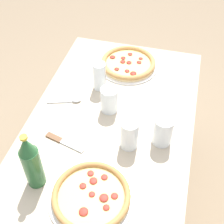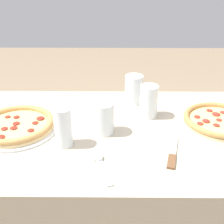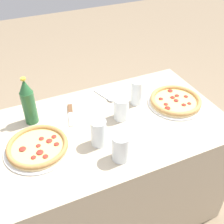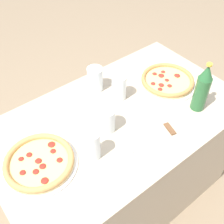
# 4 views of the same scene
# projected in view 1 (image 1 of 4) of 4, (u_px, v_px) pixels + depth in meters

# --- Properties ---
(ground_plane) EXTENTS (8.00, 8.00, 0.00)m
(ground_plane) POSITION_uv_depth(u_px,v_px,m) (110.00, 203.00, 1.92)
(ground_plane) COLOR #847056
(table) EXTENTS (1.26, 0.73, 0.73)m
(table) POSITION_uv_depth(u_px,v_px,m) (110.00, 170.00, 1.65)
(table) COLOR #B7A88E
(table) RESTS_ON ground_plane
(pizza_salami) EXTENTS (0.32, 0.32, 0.04)m
(pizza_salami) POSITION_uv_depth(u_px,v_px,m) (128.00, 63.00, 1.67)
(pizza_salami) COLOR silver
(pizza_salami) RESTS_ON table
(pizza_margherita) EXTENTS (0.32, 0.32, 0.04)m
(pizza_margherita) POSITION_uv_depth(u_px,v_px,m) (91.00, 196.00, 1.12)
(pizza_margherita) COLOR silver
(pizza_margherita) RESTS_ON table
(glass_mango_juice) EXTENTS (0.06, 0.06, 0.14)m
(glass_mango_juice) POSITION_uv_depth(u_px,v_px,m) (100.00, 77.00, 1.52)
(glass_mango_juice) COLOR white
(glass_mango_juice) RESTS_ON table
(glass_cola) EXTENTS (0.08, 0.08, 0.13)m
(glass_cola) POSITION_uv_depth(u_px,v_px,m) (163.00, 132.00, 1.28)
(glass_cola) COLOR white
(glass_cola) RESTS_ON table
(glass_iced_tea) EXTENTS (0.08, 0.08, 0.12)m
(glass_iced_tea) POSITION_uv_depth(u_px,v_px,m) (109.00, 101.00, 1.41)
(glass_iced_tea) COLOR white
(glass_iced_tea) RESTS_ON table
(glass_water) EXTENTS (0.07, 0.07, 0.14)m
(glass_water) POSITION_uv_depth(u_px,v_px,m) (129.00, 135.00, 1.27)
(glass_water) COLOR white
(glass_water) RESTS_ON table
(beer_bottle) EXTENTS (0.07, 0.07, 0.27)m
(beer_bottle) POSITION_uv_depth(u_px,v_px,m) (31.00, 162.00, 1.10)
(beer_bottle) COLOR #286033
(beer_bottle) RESTS_ON table
(knife) EXTENTS (0.07, 0.19, 0.01)m
(knife) POSITION_uv_depth(u_px,v_px,m) (63.00, 142.00, 1.32)
(knife) COLOR brown
(knife) RESTS_ON table
(spoon) EXTENTS (0.08, 0.16, 0.02)m
(spoon) POSITION_uv_depth(u_px,v_px,m) (70.00, 100.00, 1.49)
(spoon) COLOR silver
(spoon) RESTS_ON table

